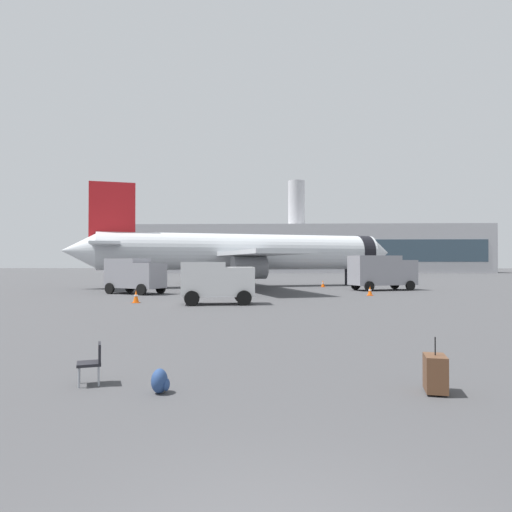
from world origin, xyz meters
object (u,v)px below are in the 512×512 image
(rolling_suitcase, at_px, (435,373))
(traveller_backpack, at_px, (160,381))
(safety_cone_far, at_px, (370,291))
(service_truck, at_px, (135,274))
(cargo_van, at_px, (217,281))
(fuel_truck, at_px, (382,271))
(gate_chair, at_px, (93,361))
(safety_cone_mid, at_px, (136,296))
(airplane_at_gate, at_px, (242,252))
(safety_cone_near, at_px, (323,284))

(rolling_suitcase, xyz_separation_m, traveller_backpack, (-5.40, -0.23, -0.16))
(rolling_suitcase, bearing_deg, safety_cone_far, 80.98)
(service_truck, bearing_deg, cargo_van, -49.13)
(safety_cone_far, height_order, rolling_suitcase, rolling_suitcase)
(fuel_truck, bearing_deg, gate_chair, -112.36)
(safety_cone_mid, xyz_separation_m, safety_cone_far, (16.17, 7.06, -0.05))
(airplane_at_gate, xyz_separation_m, rolling_suitcase, (6.54, -39.72, -3.27))
(cargo_van, height_order, rolling_suitcase, cargo_van)
(service_truck, xyz_separation_m, fuel_truck, (21.37, 5.79, 0.16))
(fuel_truck, relative_size, safety_cone_far, 8.79)
(airplane_at_gate, distance_m, rolling_suitcase, 40.39)
(traveller_backpack, relative_size, gate_chair, 0.56)
(airplane_at_gate, relative_size, cargo_van, 7.50)
(traveller_backpack, bearing_deg, airplane_at_gate, 91.64)
(gate_chair, bearing_deg, service_truck, 105.35)
(airplane_at_gate, height_order, safety_cone_far, airplane_at_gate)
(service_truck, height_order, safety_cone_far, service_truck)
(safety_cone_far, height_order, gate_chair, gate_chair)
(service_truck, height_order, gate_chair, service_truck)
(airplane_at_gate, xyz_separation_m, traveller_backpack, (1.14, -39.95, -3.42))
(safety_cone_mid, height_order, safety_cone_far, safety_cone_mid)
(rolling_suitcase, height_order, gate_chair, rolling_suitcase)
(fuel_truck, xyz_separation_m, rolling_suitcase, (-6.80, -33.84, -1.38))
(safety_cone_far, relative_size, gate_chair, 0.85)
(fuel_truck, relative_size, cargo_van, 1.39)
(fuel_truck, bearing_deg, traveller_backpack, -109.69)
(airplane_at_gate, xyz_separation_m, cargo_van, (-0.16, -20.77, -2.21))
(fuel_truck, bearing_deg, airplane_at_gate, 156.21)
(traveller_backpack, bearing_deg, safety_cone_mid, 108.15)
(safety_cone_near, distance_m, safety_cone_far, 12.32)
(service_truck, relative_size, cargo_van, 1.14)
(rolling_suitcase, relative_size, gate_chair, 1.28)
(safety_cone_far, bearing_deg, fuel_truck, 70.21)
(service_truck, height_order, safety_cone_mid, service_truck)
(safety_cone_mid, relative_size, gate_chair, 0.96)
(traveller_backpack, xyz_separation_m, gate_chair, (-1.58, 0.59, 0.27))
(airplane_at_gate, relative_size, traveller_backpack, 72.66)
(fuel_truck, relative_size, gate_chair, 7.50)
(safety_cone_far, bearing_deg, rolling_suitcase, -99.02)
(safety_cone_near, xyz_separation_m, safety_cone_far, (2.34, -12.10, -0.00))
(traveller_backpack, bearing_deg, safety_cone_far, 70.33)
(safety_cone_far, bearing_deg, cargo_van, -144.50)
(airplane_at_gate, height_order, service_truck, airplane_at_gate)
(fuel_truck, bearing_deg, safety_cone_mid, -142.93)
(safety_cone_near, bearing_deg, airplane_at_gate, 174.13)
(traveller_backpack, distance_m, gate_chair, 1.71)
(safety_cone_mid, distance_m, rolling_suitcase, 23.02)
(traveller_backpack, height_order, gate_chair, gate_chair)
(safety_cone_far, xyz_separation_m, gate_chair, (-11.22, -26.39, 0.14))
(airplane_at_gate, bearing_deg, fuel_truck, -23.79)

